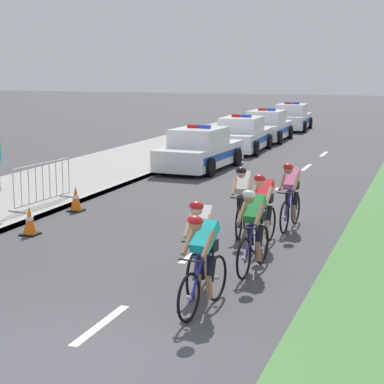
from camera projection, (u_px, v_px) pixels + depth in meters
name	position (u px, v px, depth m)	size (l,w,h in m)	color
ground_plane	(50.00, 364.00, 8.27)	(160.00, 160.00, 0.00)	#424247
sidewalk_slab	(99.00, 170.00, 23.41)	(4.24, 60.00, 0.12)	gray
kerb_edge	(153.00, 172.00, 22.73)	(0.16, 60.00, 0.13)	#9E9E99
lane_markings_centre	(249.00, 212.00, 16.92)	(0.14, 25.60, 0.01)	white
cyclist_lead	(203.00, 260.00, 9.92)	(0.45, 1.72, 1.56)	black
cyclist_second	(201.00, 242.00, 10.94)	(0.44, 1.72, 1.56)	black
cyclist_third	(253.00, 229.00, 11.86)	(0.44, 1.72, 1.56)	black
cyclist_fourth	(263.00, 209.00, 13.51)	(0.43, 1.72, 1.56)	black
cyclist_fifth	(243.00, 199.00, 14.48)	(0.45, 1.72, 1.56)	black
cyclist_sixth	(290.00, 195.00, 14.99)	(0.43, 1.72, 1.56)	black
police_car_nearest	(200.00, 150.00, 23.68)	(2.17, 4.48, 1.59)	white
police_car_second	(242.00, 136.00, 28.72)	(2.13, 4.46, 1.59)	white
police_car_third	(267.00, 127.00, 32.90)	(2.06, 4.43, 1.59)	white
police_car_furthest	(292.00, 118.00, 38.47)	(2.19, 4.49, 1.59)	silver
crowd_barrier_rear	(43.00, 184.00, 17.13)	(0.67, 2.32, 1.07)	#B7BABF
traffic_cone_near	(30.00, 221.00, 14.52)	(0.36, 0.36, 0.64)	black
traffic_cone_mid	(76.00, 199.00, 16.92)	(0.36, 0.36, 0.64)	black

